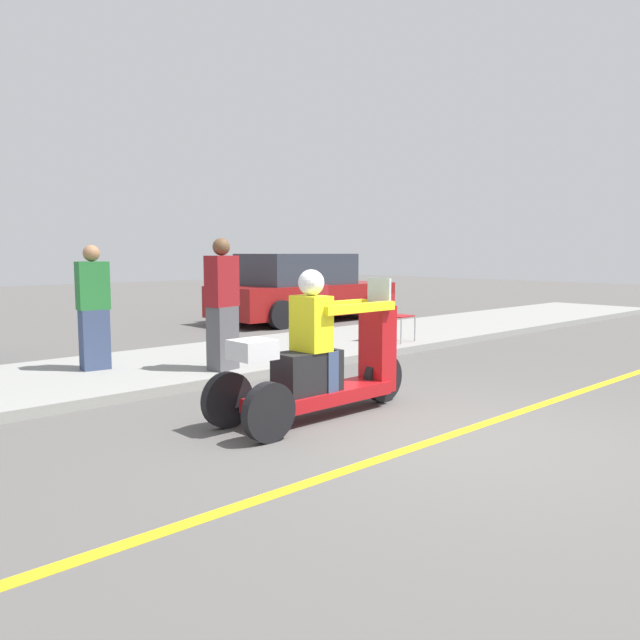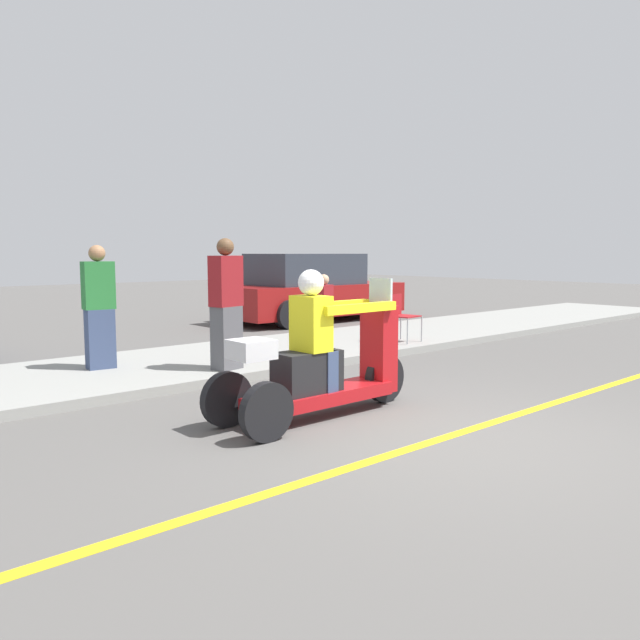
# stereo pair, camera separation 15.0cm
# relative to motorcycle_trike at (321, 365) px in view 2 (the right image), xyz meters

# --- Properties ---
(ground_plane) EXTENTS (60.00, 60.00, 0.00)m
(ground_plane) POSITION_rel_motorcycle_trike_xyz_m (0.40, -1.29, -0.54)
(ground_plane) COLOR #565451
(lane_stripe) EXTENTS (24.00, 0.12, 0.01)m
(lane_stripe) POSITION_rel_motorcycle_trike_xyz_m (-0.02, -1.29, -0.53)
(lane_stripe) COLOR gold
(lane_stripe) RESTS_ON ground
(sidewalk_strip) EXTENTS (28.00, 2.80, 0.12)m
(sidewalk_strip) POSITION_rel_motorcycle_trike_xyz_m (0.40, 3.31, -0.48)
(sidewalk_strip) COLOR gray
(sidewalk_strip) RESTS_ON ground
(motorcycle_trike) EXTENTS (2.42, 0.74, 1.51)m
(motorcycle_trike) POSITION_rel_motorcycle_trike_xyz_m (0.00, 0.00, 0.00)
(motorcycle_trike) COLOR black
(motorcycle_trike) RESTS_ON ground
(spectator_with_child) EXTENTS (0.46, 0.33, 1.74)m
(spectator_with_child) POSITION_rel_motorcycle_trike_xyz_m (0.37, 2.31, 0.42)
(spectator_with_child) COLOR #515156
(spectator_with_child) RESTS_ON sidewalk_strip
(spectator_by_tree) EXTENTS (0.42, 0.28, 1.65)m
(spectator_by_tree) POSITION_rel_motorcycle_trike_xyz_m (-0.87, 3.49, 0.38)
(spectator_by_tree) COLOR #38476B
(spectator_by_tree) RESTS_ON sidewalk_strip
(spectator_far_back) EXTENTS (0.33, 0.25, 1.22)m
(spectator_far_back) POSITION_rel_motorcycle_trike_xyz_m (2.15, 2.37, 0.17)
(spectator_far_back) COLOR #726656
(spectator_far_back) RESTS_ON sidewalk_strip
(folding_chair_set_back) EXTENTS (0.51, 0.51, 0.82)m
(folding_chair_set_back) POSITION_rel_motorcycle_trike_xyz_m (4.08, 2.54, 0.09)
(folding_chair_set_back) COLOR #A5A8AD
(folding_chair_set_back) RESTS_ON sidewalk_strip
(parked_car_lot_center) EXTENTS (4.67, 2.07, 1.64)m
(parked_car_lot_center) POSITION_rel_motorcycle_trike_xyz_m (5.76, 6.88, 0.23)
(parked_car_lot_center) COLOR maroon
(parked_car_lot_center) RESTS_ON ground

